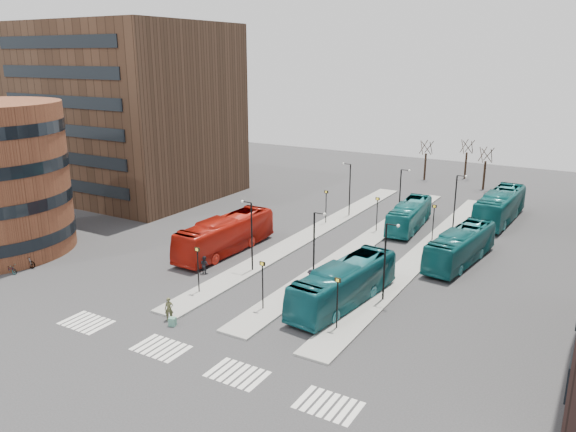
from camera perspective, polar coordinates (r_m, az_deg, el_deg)
The scene contains 21 objects.
ground at distance 34.80m, azimuth -16.19°, elevation -15.94°, with size 160.00×160.00×0.00m, color #2B2B2D.
island_left at distance 58.97m, azimuth 2.44°, elevation -1.74°, with size 2.50×45.00×0.15m, color gray.
island_mid at distance 56.54m, azimuth 7.80°, elevation -2.67°, with size 2.50×45.00×0.15m, color gray.
island_right at distance 54.66m, azimuth 13.61°, elevation -3.65°, with size 2.50×45.00×0.15m, color gray.
suitcase at distance 40.30m, azimuth -11.66°, elevation -10.47°, with size 0.48×0.38×0.60m, color #1C429D.
red_bus at distance 53.41m, azimuth -6.38°, elevation -1.91°, with size 2.86×12.23×3.41m, color #AB180D.
teal_bus_a at distance 42.37m, azimuth 5.69°, elevation -6.88°, with size 2.73×11.66×3.25m, color #12555D.
teal_bus_b at distance 61.80m, azimuth 12.23°, elevation 0.08°, with size 2.45×10.49×2.92m, color #166D70.
teal_bus_c at distance 52.69m, azimuth 17.12°, elevation -2.96°, with size 2.62×11.20×3.12m, color #135C60.
teal_bus_d at distance 67.27m, azimuth 20.73°, elevation 0.94°, with size 2.95×12.60×3.51m, color #15686B.
traveller at distance 40.91m, azimuth -11.99°, elevation -9.23°, with size 0.62×0.40×1.69m, color #48492B.
commuter_a at distance 48.74m, azimuth -8.48°, elevation -4.92°, with size 0.76×0.59×1.56m, color black.
commuter_b at distance 41.95m, azimuth 0.38°, elevation -8.15°, with size 1.03×0.43×1.76m, color black.
commuter_c at distance 44.87m, azimuth 2.36°, elevation -6.50°, with size 1.13×0.65×1.76m, color black.
bicycle_mid at distance 54.58m, azimuth -25.08°, elevation -4.25°, with size 0.52×1.86×1.12m, color gray.
bicycle_far at distance 53.85m, azimuth -26.40°, elevation -4.84°, with size 0.56×1.60×0.84m, color gray.
crosswalk_stripes at distance 36.17m, azimuth -9.50°, elevation -14.16°, with size 22.35×2.40×0.01m.
office_block at distance 78.10m, azimuth -16.08°, elevation 10.23°, with size 25.00×20.12×22.00m.
sign_poles at distance 49.90m, azimuth 4.32°, elevation -2.30°, with size 12.45×22.12×3.65m.
lamp_posts at distance 53.51m, azimuth 7.73°, elevation 0.18°, with size 14.04×20.24×6.12m.
bare_trees at distance 85.94m, azimuth 16.89°, elevation 5.06°, with size 10.97×8.14×5.90m.
Camera 1 is at (22.42, -19.56, 18.06)m, focal length 35.00 mm.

